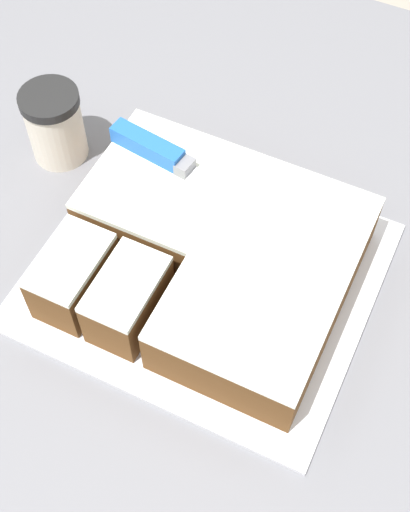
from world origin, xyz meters
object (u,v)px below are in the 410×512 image
Objects in this scene: cake at (210,255)px; coffee_cup at (55,125)px; cake_board at (205,275)px; knife at (168,157)px.

cake is 0.27m from coffee_cup.
cake_board is 0.04m from cake.
cake is at bearing -31.65° from knife.
cake reaches higher than cake_board.
cake_board is at bearing -140.72° from cake.
cake is 0.12m from knife.
coffee_cup is at bearing 161.25° from cake.
cake is 3.15× the size of coffee_cup.
knife is (-0.08, 0.08, 0.08)m from cake_board.
coffee_cup is (-0.17, 0.01, -0.04)m from knife.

